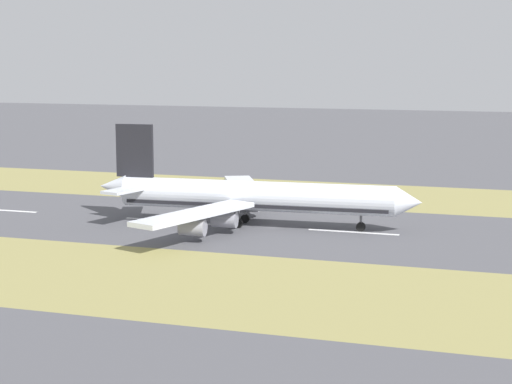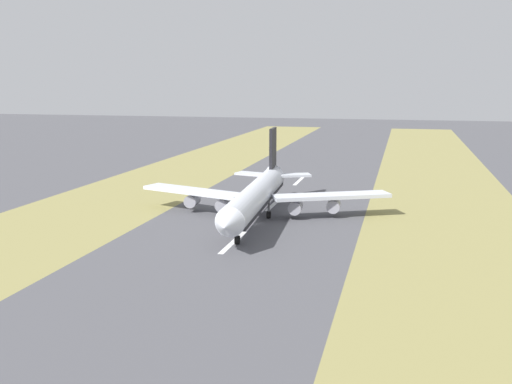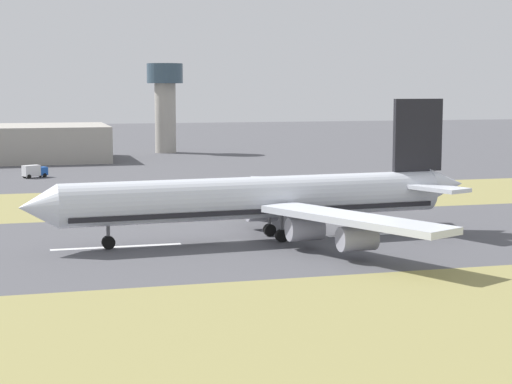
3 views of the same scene
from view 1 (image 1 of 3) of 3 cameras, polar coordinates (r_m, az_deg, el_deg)
ground_plane at (r=172.56m, az=0.94°, el=-2.34°), size 800.00×800.00×0.00m
grass_median_west at (r=215.36m, az=4.41°, el=-0.10°), size 40.00×600.00×0.01m
grass_median_east at (r=131.24m, az=-4.80°, el=-5.99°), size 40.00×600.00×0.01m
centreline_dash_near at (r=199.76m, az=-16.62°, el=-1.16°), size 1.20×18.00×0.01m
centreline_dash_mid at (r=180.42m, az=-6.06°, el=-1.89°), size 1.20×18.00×0.01m
centreline_dash_far at (r=168.52m, az=6.50°, el=-2.67°), size 1.20×18.00×0.01m
airplane_main_jet at (r=172.79m, az=-0.61°, el=-0.30°), size 64.02×67.21×20.20m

